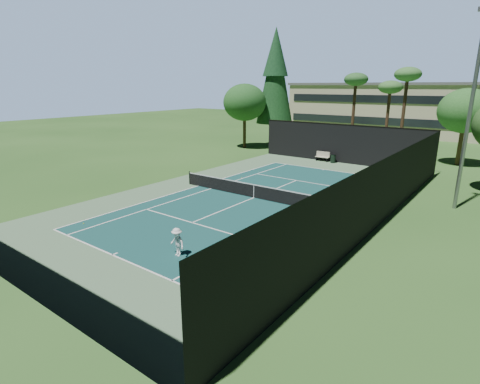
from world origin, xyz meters
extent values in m
plane|color=#2D5A21|center=(0.00, 0.00, 0.00)|extent=(160.00, 160.00, 0.00)
cube|color=#577D58|center=(0.00, 0.00, 0.01)|extent=(18.00, 32.00, 0.01)
cube|color=#164846|center=(0.00, 0.00, 0.01)|extent=(10.97, 23.77, 0.01)
cube|color=white|center=(0.00, -11.88, 0.02)|extent=(10.97, 0.10, 0.01)
cube|color=white|center=(0.00, 11.88, 0.02)|extent=(10.97, 0.10, 0.01)
cube|color=white|center=(0.00, -6.40, 0.02)|extent=(8.23, 0.10, 0.01)
cube|color=white|center=(0.00, 6.40, 0.02)|extent=(8.23, 0.10, 0.01)
cube|color=white|center=(-5.49, 0.00, 0.02)|extent=(0.10, 23.77, 0.01)
cube|color=white|center=(5.49, 0.00, 0.02)|extent=(0.10, 23.77, 0.01)
cube|color=white|center=(-4.12, 0.00, 0.02)|extent=(0.10, 23.77, 0.01)
cube|color=white|center=(4.12, 0.00, 0.02)|extent=(0.10, 23.77, 0.01)
cube|color=white|center=(0.00, 0.00, 0.02)|extent=(0.10, 12.80, 0.01)
cube|color=white|center=(0.00, -11.73, 0.02)|extent=(0.10, 0.30, 0.01)
cube|color=white|center=(0.00, 11.73, 0.02)|extent=(0.10, 0.30, 0.01)
cylinder|color=black|center=(-6.40, 0.00, 0.55)|extent=(0.10, 0.10, 1.10)
cylinder|color=black|center=(6.40, 0.00, 0.55)|extent=(0.10, 0.10, 1.10)
cube|color=black|center=(0.00, 0.00, 0.50)|extent=(12.80, 0.02, 0.92)
cube|color=white|center=(0.00, 0.00, 0.98)|extent=(12.80, 0.04, 0.07)
cube|color=white|center=(0.00, 0.00, 0.50)|extent=(0.05, 0.03, 0.92)
cube|color=black|center=(0.00, 16.00, 2.00)|extent=(18.00, 0.04, 4.00)
cube|color=black|center=(0.00, -16.00, 2.00)|extent=(18.00, 0.04, 4.00)
cube|color=black|center=(9.00, 0.00, 2.00)|extent=(0.04, 32.00, 4.00)
cube|color=black|center=(-9.00, 0.00, 2.00)|extent=(0.04, 32.00, 4.00)
cube|color=black|center=(0.00, 16.00, 4.00)|extent=(18.00, 0.06, 0.06)
imported|color=white|center=(2.54, -10.03, 0.70)|extent=(0.96, 0.62, 1.40)
sphere|color=#B7D831|center=(-4.98, -10.35, 0.04)|extent=(0.07, 0.07, 0.07)
sphere|color=#C5D430|center=(-2.68, 2.07, 0.03)|extent=(0.06, 0.06, 0.06)
sphere|color=#DBF237|center=(-1.12, 2.53, 0.04)|extent=(0.08, 0.08, 0.08)
sphere|color=#BBCA2E|center=(-4.35, 4.36, 0.04)|extent=(0.07, 0.07, 0.07)
cube|color=beige|center=(-1.93, 15.61, 0.45)|extent=(1.50, 0.45, 0.05)
cube|color=beige|center=(-1.93, 15.81, 0.75)|extent=(1.50, 0.06, 0.55)
cube|color=black|center=(-2.53, 15.61, 0.21)|extent=(0.06, 0.40, 0.42)
cube|color=black|center=(-1.33, 15.61, 0.21)|extent=(0.06, 0.40, 0.42)
cylinder|color=black|center=(-0.62, 15.46, 0.45)|extent=(0.52, 0.52, 0.90)
cylinder|color=black|center=(-0.62, 15.46, 0.92)|extent=(0.56, 0.56, 0.05)
cylinder|color=#422F1C|center=(-12.00, 22.00, 1.80)|extent=(0.50, 0.50, 3.60)
cone|color=#163D1B|center=(-12.00, 22.00, 9.00)|extent=(4.80, 4.80, 12.00)
cone|color=#153A1E|center=(-12.00, 22.00, 12.00)|extent=(3.30, 3.30, 6.00)
cylinder|color=#40291B|center=(-2.00, 24.00, 4.28)|extent=(0.36, 0.36, 8.55)
ellipsoid|color=#2A5C29|center=(-2.00, 24.00, 8.55)|extent=(2.80, 2.80, 1.54)
cylinder|color=#472D1E|center=(1.50, 26.00, 3.83)|extent=(0.36, 0.36, 7.65)
ellipsoid|color=#376A2F|center=(1.50, 26.00, 7.65)|extent=(2.80, 2.80, 1.54)
cylinder|color=#402B1B|center=(4.00, 23.00, 4.50)|extent=(0.36, 0.36, 9.00)
ellipsoid|color=#386F32|center=(4.00, 23.00, 9.00)|extent=(2.80, 2.80, 1.54)
cylinder|color=#4F3B22|center=(10.00, 22.00, 1.76)|extent=(0.40, 0.40, 3.52)
ellipsoid|color=#2A6226|center=(10.00, 22.00, 5.44)|extent=(5.12, 5.12, 4.35)
cylinder|color=#4A351F|center=(-14.00, 18.00, 1.87)|extent=(0.40, 0.40, 3.74)
ellipsoid|color=#225722|center=(-14.00, 18.00, 5.78)|extent=(5.44, 5.44, 4.62)
cube|color=beige|center=(0.00, 46.00, 4.00)|extent=(40.00, 12.00, 8.00)
cube|color=#59595B|center=(0.00, 46.00, 8.10)|extent=(40.50, 12.50, 0.40)
cube|color=black|center=(0.00, 39.95, 2.40)|extent=(38.00, 0.15, 1.20)
cube|color=black|center=(0.00, 39.95, 5.80)|extent=(38.00, 0.15, 1.20)
cylinder|color=gray|center=(12.00, 6.00, 6.00)|extent=(0.24, 0.24, 12.00)
camera|label=1|loc=(14.73, -21.33, 7.83)|focal=28.00mm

